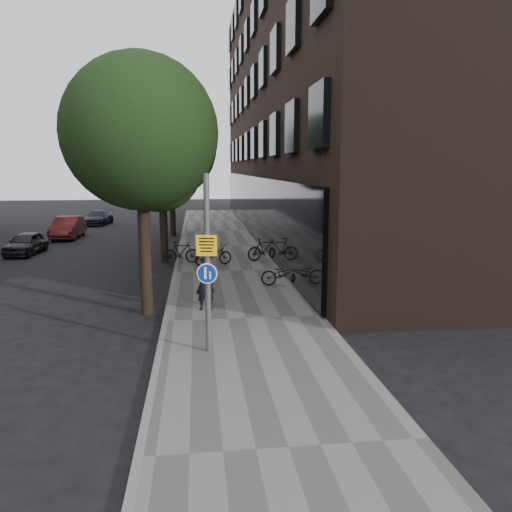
{
  "coord_description": "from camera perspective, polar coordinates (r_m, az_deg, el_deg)",
  "views": [
    {
      "loc": [
        -1.07,
        -10.2,
        4.32
      ],
      "look_at": [
        0.48,
        2.78,
        2.0
      ],
      "focal_mm": 35.0,
      "sensor_mm": 36.0,
      "label": 1
    }
  ],
  "objects": [
    {
      "name": "ground",
      "position": [
        11.13,
        -0.76,
        -12.77
      ],
      "size": [
        120.0,
        120.0,
        0.0
      ],
      "primitive_type": "plane",
      "color": "black",
      "rests_on": "ground"
    },
    {
      "name": "parked_bike_curb_far",
      "position": [
        22.43,
        -8.56,
        0.42
      ],
      "size": [
        1.62,
        0.47,
        0.97
      ],
      "primitive_type": "imported",
      "rotation": [
        0.0,
        0.0,
        1.56
      ],
      "color": "black",
      "rests_on": "sidewalk"
    },
    {
      "name": "parked_bike_facade_near",
      "position": [
        17.98,
        3.19,
        -2.05
      ],
      "size": [
        1.69,
        0.75,
        0.86
      ],
      "primitive_type": "imported",
      "rotation": [
        0.0,
        0.0,
        1.46
      ],
      "color": "black",
      "rests_on": "sidewalk"
    },
    {
      "name": "building_right_dark_brick",
      "position": [
        33.92,
        10.16,
        17.85
      ],
      "size": [
        12.0,
        40.0,
        18.0
      ],
      "primitive_type": "cube",
      "color": "black",
      "rests_on": "ground"
    },
    {
      "name": "street_tree_near",
      "position": [
        14.94,
        -12.71,
        12.85
      ],
      "size": [
        4.4,
        4.4,
        7.5
      ],
      "color": "black",
      "rests_on": "ground"
    },
    {
      "name": "street_tree_mid",
      "position": [
        23.41,
        -10.59,
        11.84
      ],
      "size": [
        5.0,
        5.0,
        7.8
      ],
      "color": "black",
      "rests_on": "ground"
    },
    {
      "name": "street_tree_far",
      "position": [
        32.39,
        -9.56,
        11.34
      ],
      "size": [
        5.0,
        5.0,
        7.8
      ],
      "color": "black",
      "rests_on": "ground"
    },
    {
      "name": "parked_car_far",
      "position": [
        40.3,
        -17.55,
        4.23
      ],
      "size": [
        1.96,
        3.92,
        1.09
      ],
      "primitive_type": "imported",
      "rotation": [
        0.0,
        0.0,
        -0.12
      ],
      "color": "black",
      "rests_on": "ground"
    },
    {
      "name": "pedestrian",
      "position": [
        14.92,
        -5.83,
        -3.1
      ],
      "size": [
        0.66,
        0.5,
        1.63
      ],
      "primitive_type": "imported",
      "rotation": [
        0.0,
        0.0,
        3.34
      ],
      "color": "black",
      "rests_on": "sidewalk"
    },
    {
      "name": "parked_bike_curb_near",
      "position": [
        21.77,
        -4.91,
        0.11
      ],
      "size": [
        1.81,
        1.18,
        0.9
      ],
      "primitive_type": "imported",
      "rotation": [
        0.0,
        0.0,
        1.95
      ],
      "color": "black",
      "rests_on": "sidewalk"
    },
    {
      "name": "parked_car_near",
      "position": [
        27.67,
        -24.81,
        1.34
      ],
      "size": [
        1.59,
        3.41,
        1.13
      ],
      "primitive_type": "imported",
      "rotation": [
        0.0,
        0.0,
        -0.08
      ],
      "color": "black",
      "rests_on": "ground"
    },
    {
      "name": "sidewalk",
      "position": [
        20.69,
        -2.99,
        -1.83
      ],
      "size": [
        4.5,
        60.0,
        0.12
      ],
      "primitive_type": "cube",
      "color": "slate",
      "rests_on": "ground"
    },
    {
      "name": "curb_edge",
      "position": [
        20.67,
        -9.23,
        -1.94
      ],
      "size": [
        0.15,
        60.0,
        0.13
      ],
      "primitive_type": "cube",
      "color": "slate",
      "rests_on": "ground"
    },
    {
      "name": "parked_bike_facade_far",
      "position": [
        22.82,
        1.03,
        0.78
      ],
      "size": [
        1.78,
        0.95,
        1.03
      ],
      "primitive_type": "imported",
      "rotation": [
        0.0,
        0.0,
        1.86
      ],
      "color": "black",
      "rests_on": "sidewalk"
    },
    {
      "name": "parked_car_mid",
      "position": [
        33.01,
        -20.7,
        3.07
      ],
      "size": [
        1.43,
        4.06,
        1.34
      ],
      "primitive_type": "imported",
      "rotation": [
        0.0,
        0.0,
        -0.01
      ],
      "color": "#531718",
      "rests_on": "ground"
    },
    {
      "name": "signpost",
      "position": [
        11.28,
        -5.56,
        -0.92
      ],
      "size": [
        0.47,
        0.14,
        4.08
      ],
      "rotation": [
        0.0,
        0.0,
        -0.21
      ],
      "color": "#595B5E",
      "rests_on": "sidewalk"
    }
  ]
}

